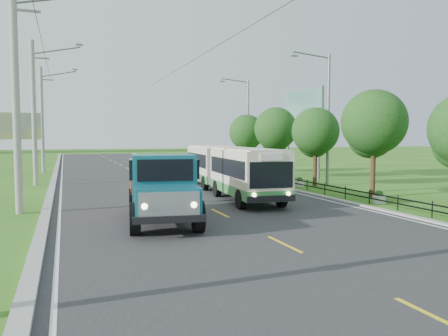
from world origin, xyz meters
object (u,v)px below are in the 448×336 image
tree_back (247,134)px  streetlight_mid (326,115)px  pole_far (42,119)px  bus (228,166)px  planter_mid (299,183)px  tree_fifth (275,131)px  planter_near (379,198)px  streetlight_far (247,122)px  pole_mid (34,112)px  billboard_left (19,131)px  billboard_right (303,113)px  tree_third (373,126)px  planter_far (252,173)px  dump_truck (162,184)px  pole_near (17,97)px  tree_fourth (315,134)px

tree_back → streetlight_mid: size_ratio=0.61×
pole_far → bus: 23.67m
streetlight_mid → planter_mid: bearing=-180.0°
tree_fifth → tree_back: bearing=90.0°
tree_back → pole_far: bearing=159.3°
tree_back → planter_near: bearing=-93.6°
streetlight_far → bus: (-7.86, -15.65, -3.27)m
pole_mid → billboard_left: pole_mid is taller
tree_fifth → planter_near: tree_fifth is taller
pole_far → billboard_right: size_ratio=1.37×
planter_near → billboard_left: (-18.10, 18.00, 3.58)m
streetlight_far → billboard_left: bearing=-168.8°
tree_third → streetlight_far: bearing=87.7°
tree_third → planter_far: size_ratio=8.96×
dump_truck → streetlight_far: bearing=67.4°
planter_near → planter_far: (0.00, 16.00, 0.00)m
pole_near → planter_mid: 18.23m
tree_third → planter_near: tree_third is taller
streetlight_mid → billboard_left: 22.51m
dump_truck → streetlight_mid: bearing=41.6°
pole_near → pole_mid: same height
tree_fourth → streetlight_mid: (0.79, -0.14, 1.32)m
pole_far → planter_mid: 25.85m
pole_mid → streetlight_far: size_ratio=1.10×
tree_third → bus: (-7.07, 4.21, -2.36)m
streetlight_far → dump_truck: 26.87m
tree_back → planter_mid: (-1.26, -12.14, -3.37)m
tree_fifth → planter_near: 14.64m
tree_fourth → tree_fifth: bearing=90.0°
planter_near → billboard_right: 15.34m
tree_fifth → billboard_right: size_ratio=0.79×
tree_fifth → billboard_right: 2.87m
tree_fourth → streetlight_far: 13.94m
planter_near → streetlight_mid: bearing=75.7°
dump_truck → planter_mid: bearing=46.0°
pole_near → planter_far: 21.83m
pole_far → billboard_right: bearing=-32.3°
planter_far → tree_fourth: bearing=-80.9°
billboard_left → bus: 17.08m
tree_third → dump_truck: tree_third is taller
pole_far → tree_third: size_ratio=1.67×
planter_mid → tree_fourth: bearing=6.4°
pole_near → tree_fifth: (18.12, 11.14, -1.24)m
pole_near → pole_mid: (0.00, 12.00, 0.00)m
streetlight_far → billboard_right: streetlight_far is taller
tree_third → billboard_left: 25.02m
billboard_left → dump_truck: billboard_left is taller
dump_truck → tree_third: bearing=21.7°
tree_third → tree_fifth: 12.00m
tree_fifth → billboard_right: (2.44, -0.14, 1.49)m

